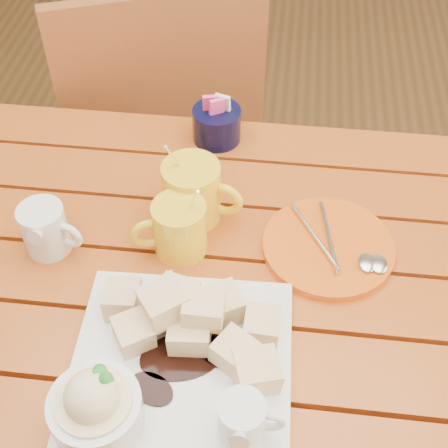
# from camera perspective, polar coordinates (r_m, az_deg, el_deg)

# --- Properties ---
(table) EXTENTS (1.20, 0.79, 0.75)m
(table) POSITION_cam_1_polar(r_m,az_deg,el_deg) (1.01, -3.70, -9.25)
(table) COLOR #A53A15
(table) RESTS_ON ground
(dessert_plate) EXTENTS (0.29, 0.29, 0.11)m
(dessert_plate) POSITION_cam_1_polar(r_m,az_deg,el_deg) (0.81, -5.34, -12.95)
(dessert_plate) COLOR white
(dessert_plate) RESTS_ON table
(coffee_mug_left) EXTENTS (0.11, 0.08, 0.14)m
(coffee_mug_left) POSITION_cam_1_polar(r_m,az_deg,el_deg) (0.93, -4.23, -0.34)
(coffee_mug_left) COLOR yellow
(coffee_mug_left) RESTS_ON table
(coffee_mug_right) EXTENTS (0.13, 0.09, 0.15)m
(coffee_mug_right) POSITION_cam_1_polar(r_m,az_deg,el_deg) (0.98, -2.80, 2.99)
(coffee_mug_right) COLOR yellow
(coffee_mug_right) RESTS_ON table
(cream_pitcher) EXTENTS (0.10, 0.09, 0.08)m
(cream_pitcher) POSITION_cam_1_polar(r_m,az_deg,el_deg) (0.97, -15.99, -0.41)
(cream_pitcher) COLOR white
(cream_pitcher) RESTS_ON table
(sugar_caddy) EXTENTS (0.09, 0.09, 0.09)m
(sugar_caddy) POSITION_cam_1_polar(r_m,az_deg,el_deg) (1.13, -0.67, 9.15)
(sugar_caddy) COLOR black
(sugar_caddy) RESTS_ON table
(orange_saucer) EXTENTS (0.20, 0.20, 0.02)m
(orange_saucer) POSITION_cam_1_polar(r_m,az_deg,el_deg) (0.97, 9.61, -2.09)
(orange_saucer) COLOR #E15B13
(orange_saucer) RESTS_ON table
(chair_far) EXTENTS (0.57, 0.57, 0.93)m
(chair_far) POSITION_cam_1_polar(r_m,az_deg,el_deg) (1.55, -5.86, 8.52)
(chair_far) COLOR brown
(chair_far) RESTS_ON ground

